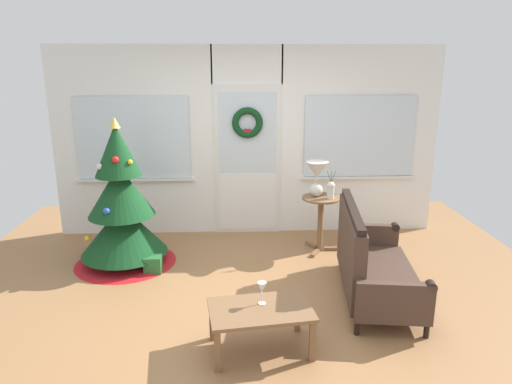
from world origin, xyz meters
TOP-DOWN VIEW (x-y plane):
  - ground_plane at (0.00, 0.00)m, footprint 6.76×6.76m
  - back_wall_with_door at (0.00, 2.08)m, footprint 5.20×0.19m
  - christmas_tree at (-1.50, 1.04)m, footprint 1.19×1.19m
  - settee_sofa at (1.17, 0.10)m, footprint 0.89×1.63m
  - side_table at (0.90, 1.31)m, footprint 0.50×0.48m
  - table_lamp at (0.84, 1.35)m, footprint 0.28×0.28m
  - flower_vase at (1.00, 1.25)m, footprint 0.11×0.10m
  - coffee_table at (0.03, -0.78)m, footprint 0.90×0.63m
  - wine_glass at (0.04, -0.71)m, footprint 0.08×0.08m
  - gift_box at (-1.12, 0.76)m, footprint 0.19×0.17m

SIDE VIEW (x-z plane):
  - ground_plane at x=0.00m, z-range 0.00..0.00m
  - gift_box at x=-1.12m, z-range 0.00..0.19m
  - coffee_table at x=0.03m, z-range 0.14..0.52m
  - settee_sofa at x=1.17m, z-range -0.10..0.86m
  - side_table at x=0.90m, z-range 0.15..0.86m
  - wine_glass at x=0.04m, z-range 0.43..0.62m
  - christmas_tree at x=-1.50m, z-range -0.23..1.51m
  - flower_vase at x=1.00m, z-range 0.65..1.00m
  - table_lamp at x=0.84m, z-range 0.78..1.22m
  - back_wall_with_door at x=0.00m, z-range 0.01..2.56m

